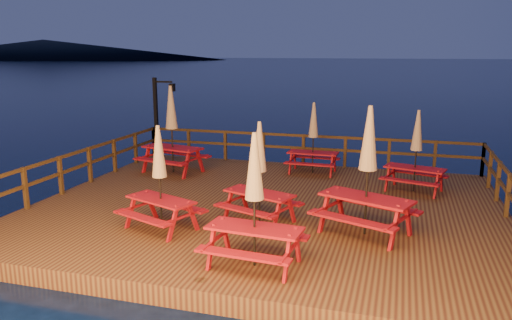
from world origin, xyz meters
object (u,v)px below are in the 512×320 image
(lamp_post, at_px, (160,110))
(picnic_table_1, at_px, (416,150))
(picnic_table_0, at_px, (172,128))
(picnic_table_2, at_px, (254,198))

(lamp_post, height_order, picnic_table_1, lamp_post)
(lamp_post, relative_size, picnic_table_0, 1.05)
(lamp_post, xyz_separation_m, picnic_table_1, (9.11, -2.13, -0.57))
(picnic_table_0, bearing_deg, picnic_table_2, -40.29)
(picnic_table_0, height_order, picnic_table_2, picnic_table_0)
(lamp_post, height_order, picnic_table_0, lamp_post)
(picnic_table_1, bearing_deg, lamp_post, -176.99)
(picnic_table_0, relative_size, picnic_table_2, 1.12)
(lamp_post, bearing_deg, picnic_table_1, -13.17)
(lamp_post, height_order, picnic_table_2, lamp_post)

